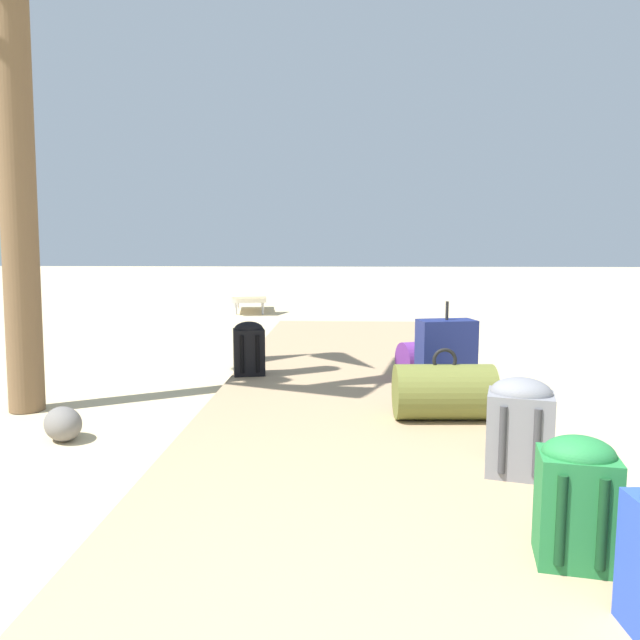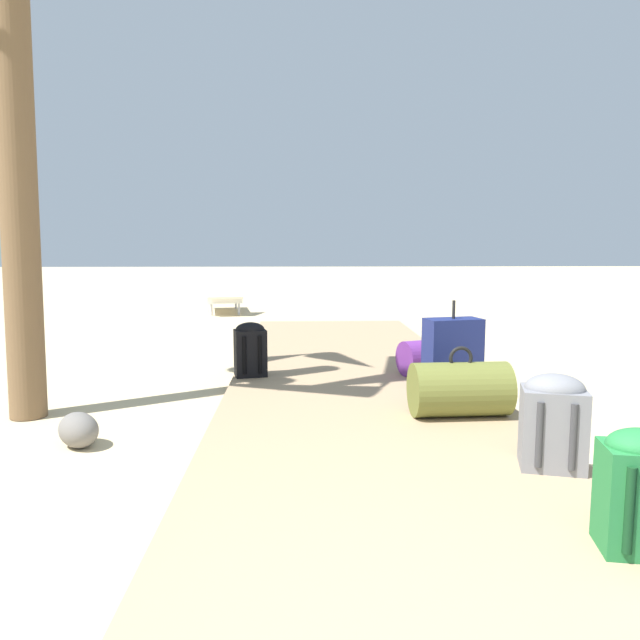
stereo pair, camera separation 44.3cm
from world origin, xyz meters
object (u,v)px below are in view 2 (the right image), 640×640
at_px(backpack_grey, 553,419).
at_px(duffel_bag_olive, 460,389).
at_px(suitcase_navy, 452,355).
at_px(backpack_green, 639,488).
at_px(lounge_chair, 224,295).
at_px(backpack_black, 250,348).
at_px(duffel_bag_purple, 431,357).

xyz_separation_m(backpack_grey, duffel_bag_olive, (-0.22, 0.97, -0.08)).
relative_size(suitcase_navy, duffel_bag_olive, 1.08).
bearing_deg(duffel_bag_olive, backpack_green, -84.14).
height_order(suitcase_navy, lounge_chair, suitcase_navy).
relative_size(backpack_black, duffel_bag_olive, 0.72).
height_order(duffel_bag_purple, lounge_chair, lounge_chair).
relative_size(backpack_black, suitcase_navy, 0.66).
relative_size(duffel_bag_olive, lounge_chair, 0.41).
distance_m(backpack_grey, duffel_bag_purple, 2.30).
distance_m(suitcase_navy, lounge_chair, 6.89).
height_order(backpack_black, lounge_chair, lounge_chair).
bearing_deg(backpack_grey, backpack_black, 127.48).
distance_m(backpack_green, duffel_bag_olive, 1.84).
bearing_deg(backpack_black, suitcase_navy, -20.97).
height_order(backpack_black, suitcase_navy, suitcase_navy).
xyz_separation_m(backpack_black, backpack_green, (1.71, -3.13, -0.00)).
distance_m(backpack_black, duffel_bag_purple, 1.62).
height_order(suitcase_navy, duffel_bag_olive, suitcase_navy).
relative_size(suitcase_navy, duffel_bag_purple, 1.18).
bearing_deg(lounge_chair, duffel_bag_olive, -70.83).
bearing_deg(backpack_grey, backpack_green, -92.48).
height_order(backpack_black, backpack_green, backpack_black).
xyz_separation_m(backpack_grey, suitcase_navy, (-0.11, 1.65, 0.03)).
xyz_separation_m(backpack_black, duffel_bag_purple, (1.61, 0.02, -0.09)).
xyz_separation_m(backpack_grey, lounge_chair, (-2.68, 8.03, -0.01)).
xyz_separation_m(backpack_black, lounge_chair, (-0.93, 5.76, -0.00)).
distance_m(backpack_grey, duffel_bag_olive, 1.00).
distance_m(backpack_grey, backpack_green, 0.86).
xyz_separation_m(duffel_bag_purple, duffel_bag_olive, (-0.09, -1.33, 0.03)).
distance_m(backpack_green, duffel_bag_purple, 3.16).
bearing_deg(backpack_black, duffel_bag_olive, -40.65).
bearing_deg(duffel_bag_purple, suitcase_navy, -87.50).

